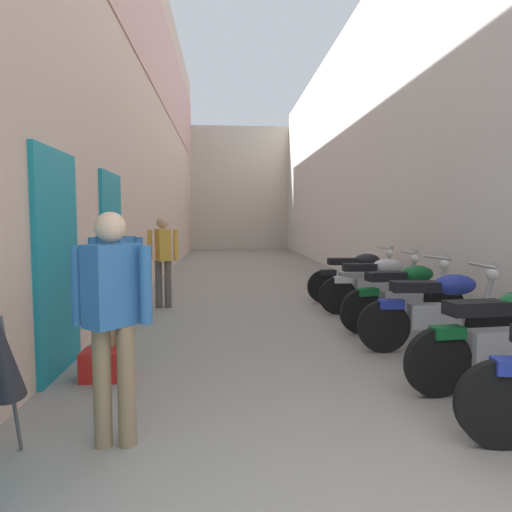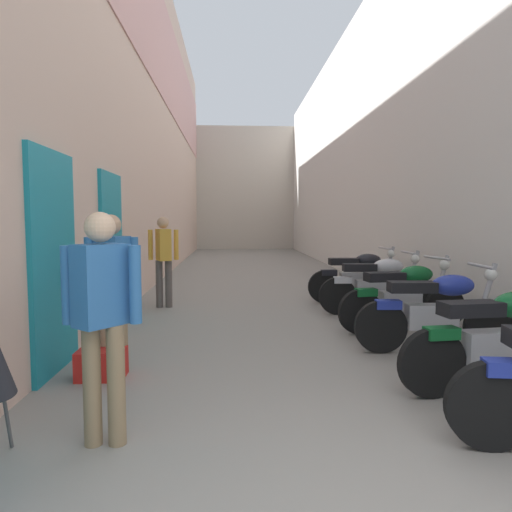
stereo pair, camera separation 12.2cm
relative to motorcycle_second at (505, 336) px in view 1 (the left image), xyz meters
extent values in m
plane|color=gray|center=(-1.59, 6.75, -0.50)|extent=(38.64, 38.64, 0.00)
cube|color=beige|center=(-4.31, 8.75, 3.67)|extent=(0.40, 22.64, 8.34)
cube|color=teal|center=(-4.09, 0.83, 0.60)|extent=(0.06, 1.10, 2.20)
cube|color=teal|center=(-4.09, 3.03, 0.60)|extent=(0.06, 1.10, 2.20)
cube|color=#DBA39E|center=(-4.10, 8.75, 5.50)|extent=(0.04, 22.64, 2.67)
cube|color=silver|center=(1.14, 8.75, 2.95)|extent=(0.40, 22.64, 6.90)
cube|color=beige|center=(-1.59, 21.07, 2.67)|extent=(8.05, 2.00, 6.33)
cylinder|color=black|center=(-0.63, -0.96, -0.20)|extent=(0.61, 0.16, 0.60)
cylinder|color=black|center=(-0.63, -0.07, -0.20)|extent=(0.61, 0.14, 0.60)
cube|color=#9E9EA3|center=(-0.06, -0.01, -0.08)|extent=(0.58, 0.26, 0.28)
cube|color=black|center=(-0.29, -0.03, 0.26)|extent=(0.54, 0.27, 0.12)
cube|color=#0F5123|center=(-0.55, -0.06, 0.06)|extent=(0.29, 0.17, 0.10)
cylinder|color=black|center=(0.61, 1.19, -0.20)|extent=(0.60, 0.11, 0.60)
cylinder|color=black|center=(-0.63, 1.26, -0.20)|extent=(0.60, 0.11, 0.60)
cube|color=#9E9EA3|center=(-0.06, 1.23, -0.08)|extent=(0.57, 0.23, 0.28)
ellipsoid|color=navy|center=(0.17, 1.21, 0.28)|extent=(0.49, 0.29, 0.24)
cube|color=black|center=(-0.29, 1.24, 0.26)|extent=(0.53, 0.25, 0.12)
cylinder|color=#9E9EA3|center=(0.54, 1.19, 0.15)|extent=(0.25, 0.07, 0.77)
cylinder|color=#9E9EA3|center=(0.47, 1.20, 0.50)|extent=(0.07, 0.58, 0.04)
sphere|color=silver|center=(0.59, 1.19, 0.40)|extent=(0.14, 0.14, 0.14)
cube|color=navy|center=(-0.55, 1.25, 0.06)|extent=(0.29, 0.16, 0.10)
cylinder|color=black|center=(0.61, 2.31, -0.20)|extent=(0.61, 0.17, 0.60)
cylinder|color=black|center=(-0.63, 2.12, -0.20)|extent=(0.61, 0.17, 0.60)
cube|color=#9E9EA3|center=(-0.06, 2.21, -0.08)|extent=(0.58, 0.28, 0.28)
ellipsoid|color=#0F5123|center=(0.17, 2.24, 0.28)|extent=(0.51, 0.33, 0.24)
cube|color=black|center=(-0.29, 2.17, 0.26)|extent=(0.55, 0.30, 0.12)
cylinder|color=#9E9EA3|center=(0.54, 2.30, 0.15)|extent=(0.25, 0.10, 0.77)
cylinder|color=#9E9EA3|center=(0.47, 2.29, 0.50)|extent=(0.12, 0.58, 0.04)
sphere|color=silver|center=(0.59, 2.30, 0.40)|extent=(0.14, 0.14, 0.14)
cube|color=#0F5123|center=(-0.55, 2.13, 0.06)|extent=(0.30, 0.18, 0.10)
cylinder|color=black|center=(0.61, 3.32, -0.20)|extent=(0.60, 0.11, 0.60)
cylinder|color=black|center=(-0.63, 3.38, -0.20)|extent=(0.60, 0.11, 0.60)
cube|color=#9E9EA3|center=(-0.06, 3.35, -0.08)|extent=(0.57, 0.23, 0.28)
ellipsoid|color=#B7B7BC|center=(0.17, 3.34, 0.28)|extent=(0.49, 0.28, 0.24)
cube|color=black|center=(-0.29, 3.36, 0.26)|extent=(0.53, 0.25, 0.12)
cylinder|color=#9E9EA3|center=(0.54, 3.32, 0.15)|extent=(0.25, 0.07, 0.77)
cylinder|color=#9E9EA3|center=(0.47, 3.32, 0.50)|extent=(0.07, 0.58, 0.04)
sphere|color=silver|center=(0.59, 3.32, 0.40)|extent=(0.14, 0.14, 0.14)
cube|color=#B7B7BC|center=(-0.55, 3.38, 0.06)|extent=(0.29, 0.15, 0.10)
cylinder|color=black|center=(0.61, 4.42, -0.20)|extent=(0.60, 0.09, 0.60)
cylinder|color=black|center=(-0.63, 4.40, -0.20)|extent=(0.60, 0.09, 0.60)
cube|color=#9E9EA3|center=(-0.06, 4.41, -0.08)|extent=(0.56, 0.21, 0.28)
ellipsoid|color=black|center=(0.17, 4.42, 0.28)|extent=(0.48, 0.27, 0.24)
cube|color=black|center=(-0.29, 4.41, 0.26)|extent=(0.52, 0.23, 0.12)
cylinder|color=#9E9EA3|center=(0.54, 4.42, 0.15)|extent=(0.25, 0.06, 0.77)
cylinder|color=#9E9EA3|center=(0.47, 4.42, 0.50)|extent=(0.05, 0.58, 0.04)
sphere|color=silver|center=(0.59, 4.42, 0.40)|extent=(0.14, 0.14, 0.14)
cube|color=black|center=(-0.55, 4.40, 0.06)|extent=(0.28, 0.15, 0.10)
cylinder|color=#8C7251|center=(-3.27, -0.74, -0.09)|extent=(0.12, 0.12, 0.82)
cylinder|color=#8C7251|center=(-3.11, -0.74, -0.09)|extent=(0.12, 0.12, 0.82)
cube|color=#2D66A5|center=(-3.19, -0.74, 0.59)|extent=(0.37, 0.39, 0.54)
sphere|color=#DBB28E|center=(-3.19, -0.74, 0.97)|extent=(0.20, 0.20, 0.20)
cylinder|color=#2D66A5|center=(-3.41, -0.74, 0.59)|extent=(0.08, 0.08, 0.52)
cylinder|color=#2D66A5|center=(-2.97, -0.74, 0.59)|extent=(0.08, 0.08, 0.52)
cylinder|color=#8C7251|center=(-3.58, 0.73, -0.09)|extent=(0.12, 0.12, 0.82)
cylinder|color=#8C7251|center=(-3.42, 0.73, -0.09)|extent=(0.12, 0.12, 0.82)
cube|color=#2D66A5|center=(-3.50, 0.73, 0.59)|extent=(0.39, 0.36, 0.54)
sphere|color=tan|center=(-3.50, 0.73, 0.97)|extent=(0.20, 0.20, 0.20)
cylinder|color=#2D66A5|center=(-3.72, 0.73, 0.59)|extent=(0.08, 0.08, 0.52)
cylinder|color=#2D66A5|center=(-3.28, 0.73, 0.59)|extent=(0.08, 0.08, 0.52)
cylinder|color=#564C47|center=(-3.58, 4.15, -0.09)|extent=(0.12, 0.12, 0.82)
cylinder|color=#564C47|center=(-3.42, 4.15, -0.09)|extent=(0.12, 0.12, 0.82)
cube|color=gold|center=(-3.50, 4.15, 0.59)|extent=(0.31, 0.39, 0.54)
sphere|color=tan|center=(-3.50, 4.15, 0.97)|extent=(0.20, 0.20, 0.20)
cylinder|color=gold|center=(-3.72, 4.15, 0.59)|extent=(0.08, 0.08, 0.52)
cylinder|color=gold|center=(-3.28, 4.15, 0.59)|extent=(0.08, 0.08, 0.52)
cube|color=red|center=(-3.58, 0.58, -0.36)|extent=(0.44, 0.32, 0.28)
cylinder|color=#4C4C4C|center=(-3.80, -0.86, -0.03)|extent=(0.02, 0.22, 0.93)
cone|color=#232328|center=(-3.80, -0.94, 0.18)|extent=(0.20, 0.31, 0.58)
camera|label=1|loc=(-2.45, -3.77, 1.02)|focal=32.09mm
camera|label=2|loc=(-2.33, -3.78, 1.02)|focal=32.09mm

